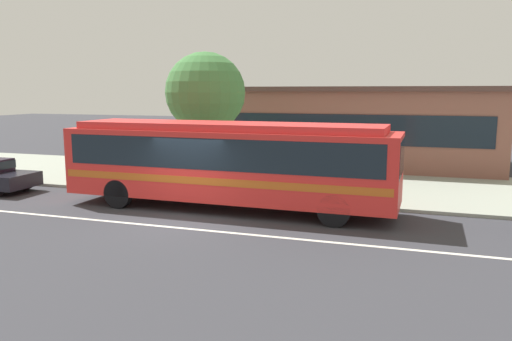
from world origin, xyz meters
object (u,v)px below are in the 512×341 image
at_px(pedestrian_waiting_near_sign, 150,158).
at_px(pedestrian_walking_along_curb, 168,163).
at_px(bus_stop_sign, 328,159).
at_px(street_tree_near_stop, 205,93).
at_px(transit_bus, 228,159).

distance_m(pedestrian_waiting_near_sign, pedestrian_walking_along_curb, 1.73).
bearing_deg(pedestrian_waiting_near_sign, bus_stop_sign, -12.05).
xyz_separation_m(pedestrian_waiting_near_sign, street_tree_near_stop, (2.27, 0.95, 2.79)).
bearing_deg(transit_bus, bus_stop_sign, 27.90).
bearing_deg(pedestrian_walking_along_curb, transit_bus, -33.87).
distance_m(transit_bus, bus_stop_sign, 3.53).
bearing_deg(bus_stop_sign, street_tree_near_stop, 155.36).
bearing_deg(pedestrian_walking_along_curb, pedestrian_waiting_near_sign, 145.44).
xyz_separation_m(pedestrian_walking_along_curb, street_tree_near_stop, (0.84, 1.94, 2.84)).
distance_m(pedestrian_walking_along_curb, street_tree_near_stop, 3.54).
bearing_deg(bus_stop_sign, pedestrian_waiting_near_sign, 167.95).
relative_size(transit_bus, pedestrian_walking_along_curb, 6.86).
xyz_separation_m(transit_bus, bus_stop_sign, (3.12, 1.65, -0.06)).
bearing_deg(pedestrian_waiting_near_sign, transit_bus, -34.07).
relative_size(transit_bus, pedestrian_waiting_near_sign, 6.55).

